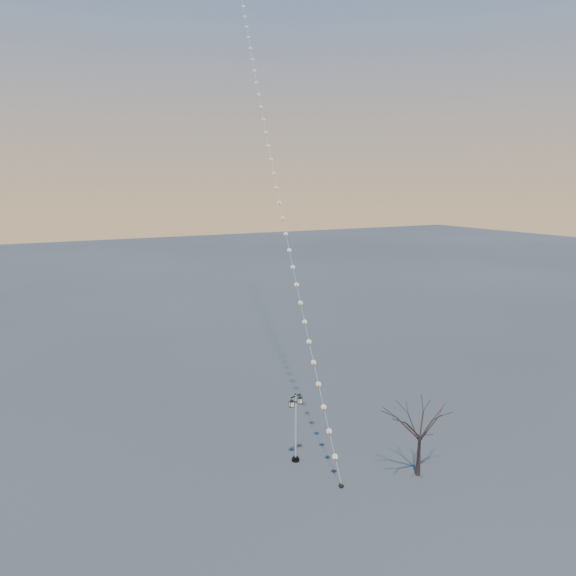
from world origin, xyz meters
TOP-DOWN VIEW (x-y plane):
  - ground at (0.00, 0.00)m, footprint 300.00×300.00m
  - street_lamp at (-0.19, 3.97)m, footprint 1.09×0.61m
  - bare_tree at (5.42, -0.80)m, footprint 2.73×2.73m
  - kite_train at (6.71, 22.41)m, footprint 12.63×45.01m

SIDE VIEW (x-z plane):
  - ground at x=0.00m, z-range 0.00..0.00m
  - street_lamp at x=-0.19m, z-range 0.24..4.67m
  - bare_tree at x=5.42m, z-range 0.88..5.40m
  - kite_train at x=6.71m, z-range -0.08..47.32m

